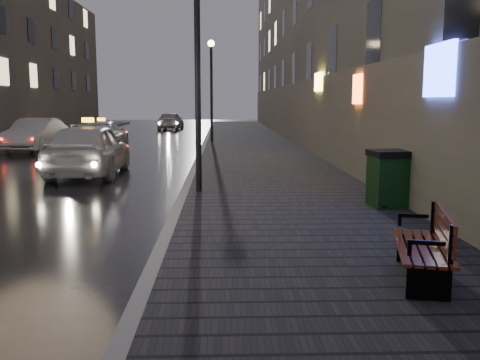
{
  "coord_description": "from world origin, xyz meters",
  "views": [
    {
      "loc": [
        2.42,
        -6.61,
        2.28
      ],
      "look_at": [
        2.73,
        3.05,
        0.85
      ],
      "focal_mm": 40.0,
      "sensor_mm": 36.0,
      "label": 1
    }
  ],
  "objects_px": {
    "car_left_mid": "(36,135)",
    "car_far": "(171,121)",
    "trash_bin": "(389,178)",
    "taxi_mid": "(102,136)",
    "bench": "(428,245)",
    "lamp_far": "(211,78)",
    "taxi_near": "(89,149)",
    "lamp_near": "(197,48)"
  },
  "relations": [
    {
      "from": "lamp_near",
      "to": "lamp_far",
      "type": "relative_size",
      "value": 1.0
    },
    {
      "from": "lamp_far",
      "to": "taxi_near",
      "type": "relative_size",
      "value": 1.1
    },
    {
      "from": "bench",
      "to": "car_left_mid",
      "type": "bearing_deg",
      "value": 134.65
    },
    {
      "from": "bench",
      "to": "trash_bin",
      "type": "height_order",
      "value": "trash_bin"
    },
    {
      "from": "trash_bin",
      "to": "car_left_mid",
      "type": "xyz_separation_m",
      "value": [
        -12.0,
        14.3,
        0.01
      ]
    },
    {
      "from": "car_far",
      "to": "lamp_near",
      "type": "bearing_deg",
      "value": 100.57
    },
    {
      "from": "bench",
      "to": "lamp_near",
      "type": "bearing_deg",
      "value": 129.17
    },
    {
      "from": "car_far",
      "to": "taxi_near",
      "type": "bearing_deg",
      "value": 93.92
    },
    {
      "from": "lamp_far",
      "to": "bench",
      "type": "bearing_deg",
      "value": -82.36
    },
    {
      "from": "car_left_mid",
      "to": "car_far",
      "type": "distance_m",
      "value": 18.51
    },
    {
      "from": "trash_bin",
      "to": "taxi_near",
      "type": "height_order",
      "value": "taxi_near"
    },
    {
      "from": "car_far",
      "to": "car_left_mid",
      "type": "bearing_deg",
      "value": 79.82
    },
    {
      "from": "lamp_near",
      "to": "lamp_far",
      "type": "height_order",
      "value": "same"
    },
    {
      "from": "car_left_mid",
      "to": "taxi_mid",
      "type": "xyz_separation_m",
      "value": [
        3.0,
        0.14,
        -0.06
      ]
    },
    {
      "from": "trash_bin",
      "to": "car_far",
      "type": "distance_m",
      "value": 33.12
    },
    {
      "from": "bench",
      "to": "car_far",
      "type": "bearing_deg",
      "value": 114.33
    },
    {
      "from": "lamp_near",
      "to": "trash_bin",
      "type": "bearing_deg",
      "value": -26.28
    },
    {
      "from": "bench",
      "to": "trash_bin",
      "type": "bearing_deg",
      "value": 92.6
    },
    {
      "from": "taxi_mid",
      "to": "car_far",
      "type": "bearing_deg",
      "value": -95.94
    },
    {
      "from": "lamp_far",
      "to": "taxi_near",
      "type": "distance_m",
      "value": 12.88
    },
    {
      "from": "lamp_near",
      "to": "car_left_mid",
      "type": "height_order",
      "value": "lamp_near"
    },
    {
      "from": "lamp_near",
      "to": "taxi_near",
      "type": "relative_size",
      "value": 1.1
    },
    {
      "from": "lamp_far",
      "to": "car_far",
      "type": "relative_size",
      "value": 1.26
    },
    {
      "from": "lamp_far",
      "to": "taxi_near",
      "type": "height_order",
      "value": "lamp_far"
    },
    {
      "from": "lamp_near",
      "to": "taxi_mid",
      "type": "xyz_separation_m",
      "value": [
        -5.05,
        12.48,
        -2.8
      ]
    },
    {
      "from": "taxi_mid",
      "to": "lamp_near",
      "type": "bearing_deg",
      "value": 110.9
    },
    {
      "from": "lamp_far",
      "to": "car_far",
      "type": "bearing_deg",
      "value": 103.93
    },
    {
      "from": "lamp_near",
      "to": "lamp_far",
      "type": "bearing_deg",
      "value": 90.0
    },
    {
      "from": "car_far",
      "to": "bench",
      "type": "bearing_deg",
      "value": 104.01
    },
    {
      "from": "car_left_mid",
      "to": "taxi_mid",
      "type": "distance_m",
      "value": 3.0
    },
    {
      "from": "bench",
      "to": "car_far",
      "type": "relative_size",
      "value": 0.42
    },
    {
      "from": "car_left_mid",
      "to": "car_far",
      "type": "height_order",
      "value": "car_left_mid"
    },
    {
      "from": "car_left_mid",
      "to": "lamp_near",
      "type": "bearing_deg",
      "value": -54.35
    },
    {
      "from": "bench",
      "to": "trash_bin",
      "type": "relative_size",
      "value": 1.54
    },
    {
      "from": "bench",
      "to": "car_far",
      "type": "height_order",
      "value": "car_far"
    },
    {
      "from": "bench",
      "to": "taxi_near",
      "type": "relative_size",
      "value": 0.37
    },
    {
      "from": "bench",
      "to": "car_left_mid",
      "type": "xyz_separation_m",
      "value": [
        -11.07,
        18.84,
        0.16
      ]
    },
    {
      "from": "lamp_near",
      "to": "taxi_near",
      "type": "distance_m",
      "value": 5.91
    },
    {
      "from": "lamp_far",
      "to": "taxi_near",
      "type": "xyz_separation_m",
      "value": [
        -3.53,
        -12.09,
        -2.67
      ]
    },
    {
      "from": "lamp_near",
      "to": "car_far",
      "type": "xyz_separation_m",
      "value": [
        -3.55,
        30.31,
        -2.77
      ]
    },
    {
      "from": "lamp_near",
      "to": "taxi_mid",
      "type": "height_order",
      "value": "lamp_near"
    },
    {
      "from": "lamp_far",
      "to": "taxi_mid",
      "type": "height_order",
      "value": "lamp_far"
    }
  ]
}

